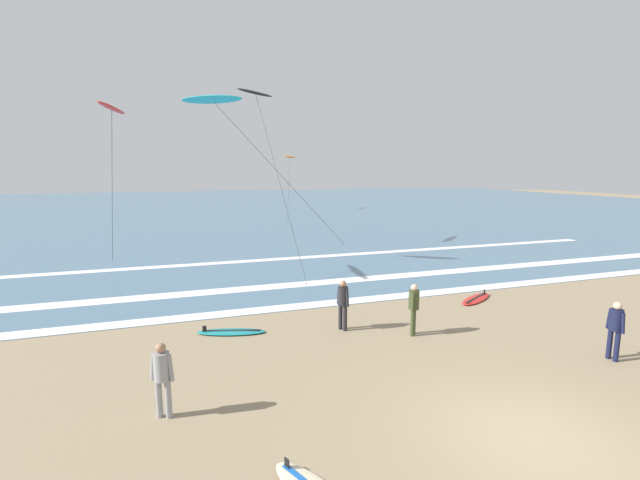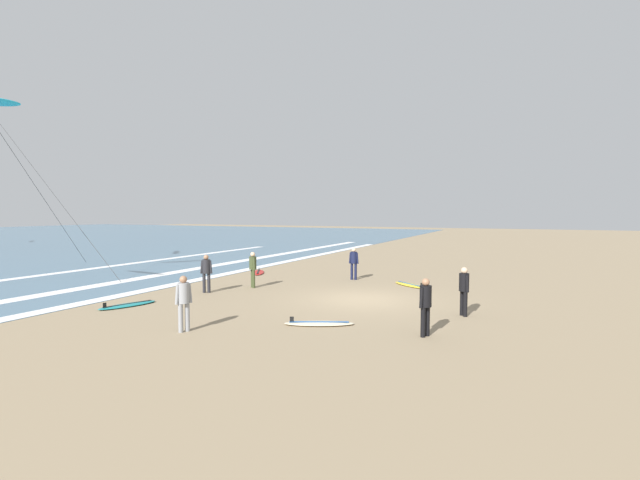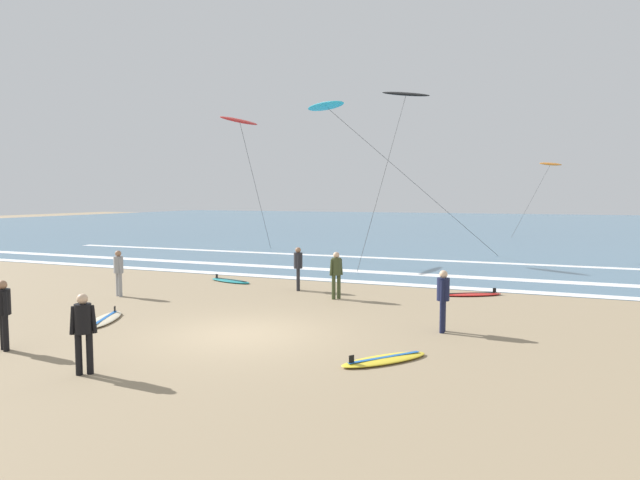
{
  "view_description": "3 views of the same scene",
  "coord_description": "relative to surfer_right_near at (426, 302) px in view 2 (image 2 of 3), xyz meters",
  "views": [
    {
      "loc": [
        -6.2,
        -5.83,
        5.02
      ],
      "look_at": [
        -2.41,
        5.59,
        3.06
      ],
      "focal_mm": 24.47,
      "sensor_mm": 36.0,
      "label": 1
    },
    {
      "loc": [
        -16.53,
        -5.84,
        3.4
      ],
      "look_at": [
        -0.58,
        1.55,
        2.3
      ],
      "focal_mm": 25.56,
      "sensor_mm": 36.0,
      "label": 2
    },
    {
      "loc": [
        6.99,
        -12.04,
        3.5
      ],
      "look_at": [
        0.56,
        3.79,
        2.12
      ],
      "focal_mm": 31.2,
      "sensor_mm": 36.0,
      "label": 3
    }
  ],
  "objects": [
    {
      "name": "wave_foam_shoreline",
      "position": [
        5.6,
        12.44,
        -0.94
      ],
      "size": [
        53.63,
        0.73,
        0.01
      ],
      "primitive_type": "cube",
      "color": "white",
      "rests_on": "ocean_surface"
    },
    {
      "name": "surfer_mid_group",
      "position": [
        2.97,
        -0.62,
        0.0
      ],
      "size": [
        0.45,
        0.39,
        1.6
      ],
      "color": "black",
      "rests_on": "ground"
    },
    {
      "name": "surfer_background_far",
      "position": [
        4.76,
        8.67,
        0.0
      ],
      "size": [
        0.39,
        0.45,
        1.6
      ],
      "color": "#384223",
      "rests_on": "ground"
    },
    {
      "name": "surfer_right_near",
      "position": [
        0.0,
        0.0,
        0.0
      ],
      "size": [
        0.5,
        0.32,
        1.6
      ],
      "color": "black",
      "rests_on": "ground"
    },
    {
      "name": "wave_foam_outer_break",
      "position": [
        3.2,
        21.03,
        -0.94
      ],
      "size": [
        43.55,
        0.7,
        0.01
      ],
      "primitive_type": "cube",
      "color": "white",
      "rests_on": "ocean_surface"
    },
    {
      "name": "surfboard_near_water",
      "position": [
        -0.51,
        10.55,
        -0.91
      ],
      "size": [
        2.18,
        1.15,
        0.25
      ],
      "color": "teal",
      "rests_on": "ground"
    },
    {
      "name": "ground_plane",
      "position": [
        4.25,
        3.31,
        -0.96
      ],
      "size": [
        160.0,
        160.0,
        0.0
      ],
      "primitive_type": "plane",
      "color": "#937F60"
    },
    {
      "name": "surfboard_left_pile",
      "position": [
        8.95,
        11.06,
        -0.91
      ],
      "size": [
        2.12,
        1.56,
        0.25
      ],
      "color": "red",
      "rests_on": "ground"
    },
    {
      "name": "surfboard_right_spare",
      "position": [
        8.18,
        2.4,
        -0.91
      ],
      "size": [
        1.79,
        2.01,
        0.25
      ],
      "color": "yellow",
      "rests_on": "ground"
    },
    {
      "name": "surfer_left_far",
      "position": [
        -2.38,
        6.29,
        0.0
      ],
      "size": [
        0.5,
        0.32,
        1.6
      ],
      "color": "gray",
      "rests_on": "ground"
    },
    {
      "name": "wave_foam_mid_break",
      "position": [
        6.14,
        15.41,
        -0.94
      ],
      "size": [
        57.58,
        0.89,
        0.01
      ],
      "primitive_type": "cube",
      "color": "white",
      "rests_on": "ocean_surface"
    },
    {
      "name": "surfer_foreground_main",
      "position": [
        2.87,
        9.73,
        0.0
      ],
      "size": [
        0.32,
        0.5,
        1.6
      ],
      "color": "#232328",
      "rests_on": "ground"
    },
    {
      "name": "surfboard_foreground_flat",
      "position": [
        -0.07,
        3.16,
        -0.91
      ],
      "size": [
        1.41,
        2.16,
        0.25
      ],
      "color": "beige",
      "rests_on": "ground"
    },
    {
      "name": "surfer_left_near",
      "position": [
        8.88,
        5.42,
        0.0
      ],
      "size": [
        0.32,
        0.51,
        1.6
      ],
      "color": "#141938",
      "rests_on": "ground"
    }
  ]
}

